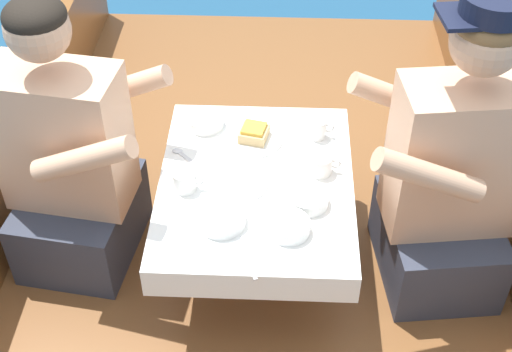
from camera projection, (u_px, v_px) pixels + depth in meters
The scene contains 19 objects.
ground_plane at pixel (256, 311), 2.71m from camera, with size 60.00×60.00×0.00m, color navy.
boat_deck at pixel (256, 289), 2.62m from camera, with size 1.87×3.50×0.27m, color brown.
cockpit_table at pixel (256, 190), 2.31m from camera, with size 0.62×0.79×0.39m.
person_port at pixel (70, 165), 2.33m from camera, with size 0.56×0.50×0.99m.
person_starboard at pixel (451, 179), 2.23m from camera, with size 0.56×0.49×1.06m.
plate_sandwich at pixel (254, 139), 2.44m from camera, with size 0.20×0.20×0.01m.
plate_bread at pixel (238, 181), 2.28m from camera, with size 0.20×0.20×0.01m.
sandwich at pixel (254, 133), 2.42m from camera, with size 0.11×0.11×0.05m.
bowl_port_near at pixel (289, 226), 2.10m from camera, with size 0.13×0.13×0.04m.
bowl_starboard_near at pixel (221, 218), 2.13m from camera, with size 0.15×0.15×0.04m.
bowl_center_far at pixel (309, 199), 2.19m from camera, with size 0.12×0.12×0.04m.
bowl_port_far at pixel (205, 120), 2.48m from camera, with size 0.13×0.13×0.04m.
coffee_cup_port at pixel (185, 181), 2.23m from camera, with size 0.10×0.07×0.07m.
coffee_cup_starboard at pixel (321, 164), 2.29m from camera, with size 0.11×0.08×0.07m.
coffee_cup_center at pixel (318, 128), 2.43m from camera, with size 0.09×0.06×0.07m.
utensil_fork_port at pixel (279, 126), 2.49m from camera, with size 0.17×0.03×0.00m.
utensil_knife_port at pixel (249, 257), 2.04m from camera, with size 0.06×0.17×0.00m.
utensil_spoon_port at pixel (185, 157), 2.37m from camera, with size 0.13×0.13×0.01m.
utensil_knife_starboard at pixel (244, 114), 2.54m from camera, with size 0.17×0.04×0.00m.
Camera 1 is at (0.07, -1.67, 2.20)m, focal length 50.00 mm.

